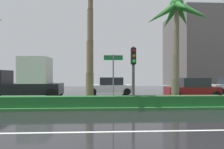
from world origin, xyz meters
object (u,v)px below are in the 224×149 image
object	(u,v)px
car_in_traffic_leading	(110,86)
car_in_traffic_second	(192,88)
palm_tree_centre	(177,19)
traffic_signal_median_right	(133,65)
street_name_sign	(113,73)
box_truck_lead	(24,80)

from	to	relation	value
car_in_traffic_leading	car_in_traffic_second	world-z (taller)	same
car_in_traffic_leading	car_in_traffic_second	xyz separation A→B (m)	(6.86, -3.49, 0.00)
palm_tree_centre	traffic_signal_median_right	world-z (taller)	palm_tree_centre
street_name_sign	traffic_signal_median_right	bearing A→B (deg)	1.44
traffic_signal_median_right	car_in_traffic_leading	xyz separation A→B (m)	(-0.99, 8.57, -1.71)
traffic_signal_median_right	box_truck_lead	size ratio (longest dim) A/B	0.54
street_name_sign	palm_tree_centre	bearing A→B (deg)	19.00
box_truck_lead	car_in_traffic_second	size ratio (longest dim) A/B	1.49
box_truck_lead	car_in_traffic_second	distance (m)	14.29
car_in_traffic_leading	box_truck_lead	bearing A→B (deg)	21.96
palm_tree_centre	car_in_traffic_leading	xyz separation A→B (m)	(-4.17, 7.10, -4.85)
palm_tree_centre	box_truck_lead	size ratio (longest dim) A/B	1.09
box_truck_lead	palm_tree_centre	bearing A→B (deg)	160.41
car_in_traffic_second	car_in_traffic_leading	bearing A→B (deg)	-26.97
palm_tree_centre	box_truck_lead	distance (m)	12.96
traffic_signal_median_right	car_in_traffic_second	xyz separation A→B (m)	(5.87, 5.08, -1.71)
palm_tree_centre	traffic_signal_median_right	distance (m)	4.70
car_in_traffic_leading	street_name_sign	bearing A→B (deg)	88.76
palm_tree_centre	box_truck_lead	world-z (taller)	palm_tree_centre
box_truck_lead	car_in_traffic_second	world-z (taller)	box_truck_lead
street_name_sign	car_in_traffic_second	xyz separation A→B (m)	(7.05, 5.11, -1.25)
traffic_signal_median_right	street_name_sign	world-z (taller)	traffic_signal_median_right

